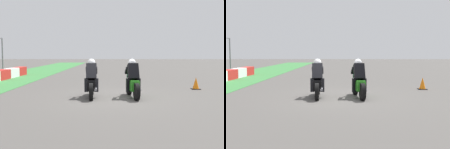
# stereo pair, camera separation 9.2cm
# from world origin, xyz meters

# --- Properties ---
(ground_plane) EXTENTS (120.00, 120.00, 0.00)m
(ground_plane) POSITION_xyz_m (0.00, 0.00, 0.00)
(ground_plane) COLOR #4E4B47
(rider_lane_a) EXTENTS (2.04, 0.60, 1.51)m
(rider_lane_a) POSITION_xyz_m (-0.03, -0.84, 0.62)
(rider_lane_a) COLOR black
(rider_lane_a) RESTS_ON ground_plane
(rider_lane_b) EXTENTS (2.04, 0.55, 1.51)m
(rider_lane_b) POSITION_xyz_m (-0.01, 0.77, 0.62)
(rider_lane_b) COLOR black
(rider_lane_b) RESTS_ON ground_plane
(traffic_cone) EXTENTS (0.40, 0.40, 0.57)m
(traffic_cone) POSITION_xyz_m (2.40, -4.01, 0.27)
(traffic_cone) COLOR black
(traffic_cone) RESTS_ON ground_plane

